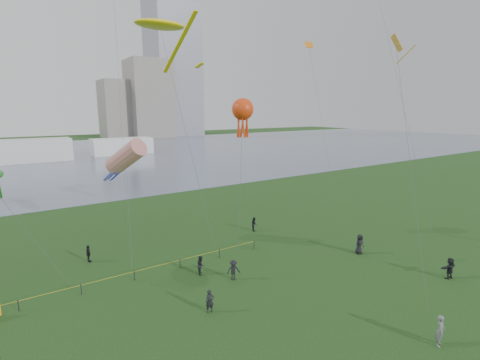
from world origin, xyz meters
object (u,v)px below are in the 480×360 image
fence (49,296)px  kite_stingray (160,25)px  kite_flyer (440,331)px  kite_octopus (243,110)px

fence → kite_stingray: bearing=30.3°
kite_flyer → fence: bearing=113.3°
kite_stingray → kite_octopus: size_ratio=1.48×
kite_flyer → kite_octopus: kite_octopus is taller
fence → kite_octopus: 23.57m
kite_stingray → kite_octopus: 11.19m
fence → kite_stingray: kite_stingray is taller
fence → kite_octopus: bearing=11.0°
kite_flyer → kite_stingray: bearing=82.0°
kite_flyer → kite_stingray: 32.96m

